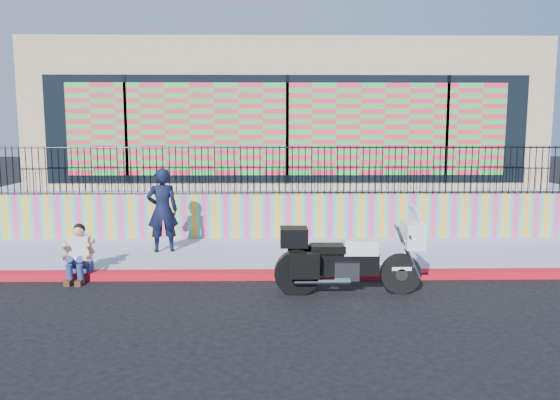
{
  "coord_description": "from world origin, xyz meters",
  "views": [
    {
      "loc": [
        -0.42,
        -10.25,
        2.9
      ],
      "look_at": [
        -0.24,
        1.2,
        1.37
      ],
      "focal_mm": 35.0,
      "sensor_mm": 36.0,
      "label": 1
    }
  ],
  "objects": [
    {
      "name": "elevated_platform",
      "position": [
        0.0,
        8.35,
        0.62
      ],
      "size": [
        16.0,
        10.0,
        1.25
      ],
      "primitive_type": "cube",
      "color": "#979DB6",
      "rests_on": "ground"
    },
    {
      "name": "red_curb",
      "position": [
        0.0,
        0.0,
        0.07
      ],
      "size": [
        16.0,
        0.3,
        0.15
      ],
      "primitive_type": "cube",
      "color": "#B80D1F",
      "rests_on": "ground"
    },
    {
      "name": "police_motorcycle",
      "position": [
        0.88,
        -0.98,
        0.66
      ],
      "size": [
        2.53,
        0.84,
        1.58
      ],
      "color": "black",
      "rests_on": "ground"
    },
    {
      "name": "seated_man",
      "position": [
        -4.08,
        -0.12,
        0.45
      ],
      "size": [
        0.54,
        0.71,
        1.06
      ],
      "color": "navy",
      "rests_on": "ground"
    },
    {
      "name": "storefront_building",
      "position": [
        0.0,
        8.13,
        3.25
      ],
      "size": [
        14.0,
        8.06,
        4.0
      ],
      "color": "tan",
      "rests_on": "elevated_platform"
    },
    {
      "name": "ground",
      "position": [
        0.0,
        0.0,
        0.0
      ],
      "size": [
        90.0,
        90.0,
        0.0
      ],
      "primitive_type": "plane",
      "color": "black",
      "rests_on": "ground"
    },
    {
      "name": "metal_fence",
      "position": [
        0.0,
        3.25,
        1.85
      ],
      "size": [
        15.8,
        0.04,
        1.2
      ],
      "primitive_type": null,
      "color": "black",
      "rests_on": "mural_wall"
    },
    {
      "name": "sidewalk",
      "position": [
        0.0,
        1.65,
        0.07
      ],
      "size": [
        16.0,
        3.0,
        0.15
      ],
      "primitive_type": "cube",
      "color": "#979DB6",
      "rests_on": "ground"
    },
    {
      "name": "mural_wall",
      "position": [
        0.0,
        3.25,
        0.7
      ],
      "size": [
        16.0,
        0.2,
        1.1
      ],
      "primitive_type": "cube",
      "color": "#EB3E7B",
      "rests_on": "sidewalk"
    },
    {
      "name": "police_officer",
      "position": [
        -2.84,
        1.74,
        1.08
      ],
      "size": [
        0.77,
        0.6,
        1.86
      ],
      "primitive_type": "imported",
      "rotation": [
        0.0,
        0.0,
        3.39
      ],
      "color": "black",
      "rests_on": "sidewalk"
    }
  ]
}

